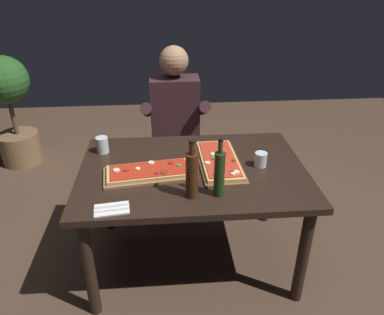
# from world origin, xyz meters

# --- Properties ---
(ground_plane) EXTENTS (6.40, 6.40, 0.00)m
(ground_plane) POSITION_xyz_m (0.00, 0.00, 0.00)
(ground_plane) COLOR #4C3828
(dining_table) EXTENTS (1.40, 0.96, 0.74)m
(dining_table) POSITION_xyz_m (0.00, 0.00, 0.64)
(dining_table) COLOR black
(dining_table) RESTS_ON ground_plane
(pizza_rectangular_front) EXTENTS (0.56, 0.30, 0.05)m
(pizza_rectangular_front) POSITION_xyz_m (-0.27, -0.06, 0.76)
(pizza_rectangular_front) COLOR olive
(pizza_rectangular_front) RESTS_ON dining_table
(pizza_rectangular_left) EXTENTS (0.27, 0.56, 0.05)m
(pizza_rectangular_left) POSITION_xyz_m (0.17, 0.05, 0.76)
(pizza_rectangular_left) COLOR brown
(pizza_rectangular_left) RESTS_ON dining_table
(wine_bottle_dark) EXTENTS (0.06, 0.06, 0.34)m
(wine_bottle_dark) POSITION_xyz_m (0.12, -0.30, 0.88)
(wine_bottle_dark) COLOR #233819
(wine_bottle_dark) RESTS_ON dining_table
(oil_bottle_amber) EXTENTS (0.07, 0.07, 0.34)m
(oil_bottle_amber) POSITION_xyz_m (-0.03, -0.30, 0.88)
(oil_bottle_amber) COLOR #47230F
(oil_bottle_amber) RESTS_ON dining_table
(tumbler_near_camera) EXTENTS (0.08, 0.08, 0.11)m
(tumbler_near_camera) POSITION_xyz_m (-0.58, 0.27, 0.79)
(tumbler_near_camera) COLOR silver
(tumbler_near_camera) RESTS_ON dining_table
(tumbler_far_side) EXTENTS (0.08, 0.08, 0.09)m
(tumbler_far_side) POSITION_xyz_m (0.43, 0.00, 0.78)
(tumbler_far_side) COLOR silver
(tumbler_far_side) RESTS_ON dining_table
(napkin_cutlery_set) EXTENTS (0.19, 0.13, 0.01)m
(napkin_cutlery_set) POSITION_xyz_m (-0.45, -0.39, 0.74)
(napkin_cutlery_set) COLOR white
(napkin_cutlery_set) RESTS_ON dining_table
(diner_chair) EXTENTS (0.44, 0.44, 0.87)m
(diner_chair) POSITION_xyz_m (-0.08, 0.86, 0.49)
(diner_chair) COLOR black
(diner_chair) RESTS_ON ground_plane
(seated_diner) EXTENTS (0.53, 0.41, 1.33)m
(seated_diner) POSITION_xyz_m (-0.08, 0.74, 0.74)
(seated_diner) COLOR #23232D
(seated_diner) RESTS_ON ground_plane
(potted_plant_corner) EXTENTS (0.45, 0.45, 1.11)m
(potted_plant_corner) POSITION_xyz_m (-1.67, 1.57, 0.63)
(potted_plant_corner) COLOR #846042
(potted_plant_corner) RESTS_ON ground_plane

